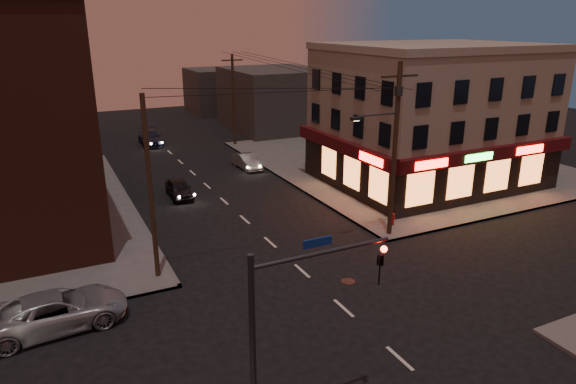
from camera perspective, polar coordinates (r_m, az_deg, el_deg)
ground at (r=23.59m, az=6.20°, el=-12.71°), size 120.00×120.00×0.00m
sidewalk_ne at (r=47.76m, az=12.47°, el=3.33°), size 24.00×28.00×0.15m
pizza_building at (r=41.19m, az=15.49°, el=8.24°), size 15.85×12.85×10.50m
bg_building_ne_a at (r=60.99m, az=-1.58°, el=10.26°), size 10.00×12.00×7.00m
bg_building_nw at (r=59.52m, az=-28.02°, el=8.42°), size 9.00×10.00×8.00m
bg_building_ne_b at (r=73.26m, az=-7.68°, el=11.08°), size 8.00×8.00×6.00m
utility_pole_main at (r=29.54m, az=11.65°, el=5.53°), size 4.20×0.44×10.00m
utility_pole_far at (r=52.62m, az=-6.07°, el=10.12°), size 0.26×0.26×9.00m
utility_pole_west at (r=24.97m, az=-15.04°, el=0.27°), size 0.24×0.24×9.00m
traffic_signal at (r=14.92m, az=-0.20°, el=-14.02°), size 4.49×0.32×6.47m
suv_cross at (r=23.83m, az=-24.26°, el=-11.90°), size 5.76×2.96×1.55m
sedan_near at (r=38.00m, az=-12.01°, el=0.37°), size 1.68×3.86×1.30m
sedan_mid at (r=44.65m, az=-4.59°, el=3.40°), size 1.59×3.92×1.27m
sedan_far at (r=55.28m, az=-15.07°, el=5.85°), size 2.28×5.10×1.45m
fire_hydrant at (r=32.47m, az=11.54°, el=-2.87°), size 0.35×0.35×0.78m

